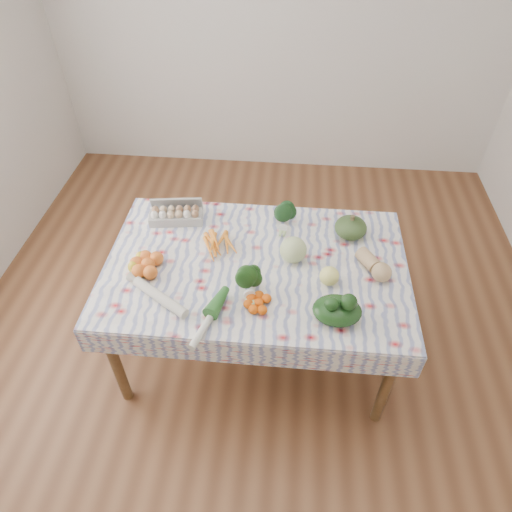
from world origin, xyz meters
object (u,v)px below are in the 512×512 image
at_px(kabocha_squash, 351,228).
at_px(butternut_squash, 375,264).
at_px(dining_table, 256,274).
at_px(grapefruit, 329,276).
at_px(cabbage, 293,250).
at_px(egg_carton, 176,216).

relative_size(kabocha_squash, butternut_squash, 0.81).
bearing_deg(dining_table, kabocha_squash, 28.55).
xyz_separation_m(kabocha_squash, grapefruit, (-0.13, -0.39, -0.01)).
distance_m(kabocha_squash, cabbage, 0.40).
bearing_deg(butternut_squash, kabocha_squash, 79.49).
distance_m(dining_table, egg_carton, 0.62).
relative_size(kabocha_squash, grapefruit, 1.80).
distance_m(kabocha_squash, butternut_squash, 0.30).
relative_size(dining_table, grapefruit, 15.48).
height_order(cabbage, grapefruit, cabbage).
distance_m(dining_table, butternut_squash, 0.65).
xyz_separation_m(egg_carton, grapefruit, (0.91, -0.43, 0.01)).
height_order(dining_table, cabbage, cabbage).
height_order(kabocha_squash, grapefruit, kabocha_squash).
bearing_deg(dining_table, egg_carton, 148.18).
height_order(egg_carton, cabbage, cabbage).
bearing_deg(cabbage, egg_carton, 159.35).
bearing_deg(egg_carton, dining_table, -39.62).
relative_size(dining_table, egg_carton, 5.10).
bearing_deg(grapefruit, kabocha_squash, 71.52).
xyz_separation_m(egg_carton, butternut_squash, (1.15, -0.32, 0.01)).
distance_m(dining_table, cabbage, 0.26).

